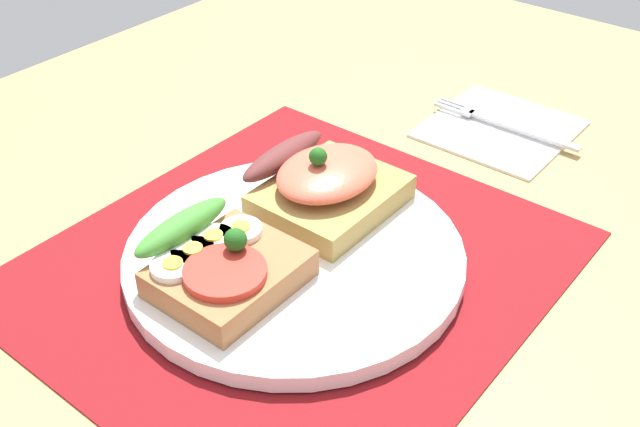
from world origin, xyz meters
TOP-DOWN VIEW (x-y plane):
  - ground_plane at (0.00, 0.00)cm, footprint 120.00×90.00cm
  - placemat at (0.00, 0.00)cm, footprint 36.84×33.74cm
  - plate at (0.00, 0.00)cm, footprint 24.92×24.92cm
  - sandwich_egg_tomato at (-5.87, 1.56)cm, footprint 9.53×9.49cm
  - sandwich_salmon at (5.79, 1.79)cm, footprint 10.80×10.28cm
  - napkin at (27.75, -2.25)cm, footprint 13.22×12.61cm
  - fork at (27.82, -2.18)cm, footprint 1.62×14.92cm

SIDE VIEW (x-z plane):
  - ground_plane at x=0.00cm, z-range -3.20..0.00cm
  - placemat at x=0.00cm, z-range 0.00..0.30cm
  - napkin at x=27.75cm, z-range 0.00..0.60cm
  - fork at x=27.82cm, z-range 0.60..0.92cm
  - plate at x=0.00cm, z-range 0.30..1.60cm
  - sandwich_egg_tomato at x=-5.87cm, z-range 1.03..5.31cm
  - sandwich_salmon at x=5.79cm, z-range 0.81..6.34cm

